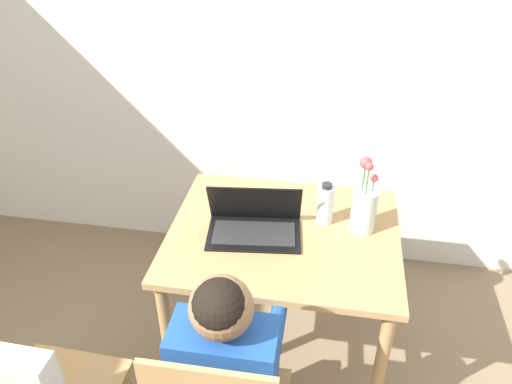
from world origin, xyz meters
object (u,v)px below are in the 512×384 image
object	(u,v)px
person_seated	(228,358)
water_bottle	(325,204)
laptop	(254,221)
flower_vase	(364,207)

from	to	relation	value
person_seated	water_bottle	distance (m)	0.78
laptop	water_bottle	world-z (taller)	laptop
person_seated	laptop	size ratio (longest dim) A/B	2.57
laptop	flower_vase	xyz separation A→B (m)	(0.44, 0.09, 0.06)
person_seated	flower_vase	distance (m)	0.82
water_bottle	person_seated	bearing A→B (deg)	-110.30
person_seated	flower_vase	bearing A→B (deg)	-121.99
person_seated	water_bottle	xyz separation A→B (m)	(0.26, 0.71, 0.15)
laptop	flower_vase	bearing A→B (deg)	5.03
flower_vase	water_bottle	distance (m)	0.16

